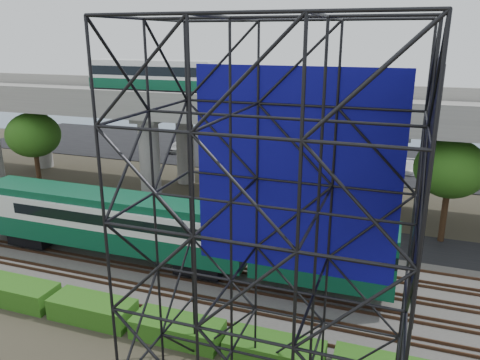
% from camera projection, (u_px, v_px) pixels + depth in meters
% --- Properties ---
extents(ground, '(140.00, 140.00, 0.00)m').
position_uv_depth(ground, '(196.00, 292.00, 27.57)').
color(ground, '#474233').
rests_on(ground, ground).
extents(ballast_bed, '(90.00, 12.00, 0.20)m').
position_uv_depth(ballast_bed, '(209.00, 275.00, 29.34)').
color(ballast_bed, slate).
rests_on(ballast_bed, ground).
extents(service_road, '(90.00, 5.00, 0.08)m').
position_uv_depth(service_road, '(251.00, 226.00, 37.01)').
color(service_road, black).
rests_on(service_road, ground).
extents(parking_lot, '(90.00, 18.00, 0.08)m').
position_uv_depth(parking_lot, '(310.00, 157.00, 58.18)').
color(parking_lot, black).
rests_on(parking_lot, ground).
extents(harbor_water, '(140.00, 40.00, 0.03)m').
position_uv_depth(harbor_water, '(336.00, 126.00, 78.00)').
color(harbor_water, slate).
rests_on(harbor_water, ground).
extents(rail_tracks, '(90.00, 9.52, 0.16)m').
position_uv_depth(rail_tracks, '(209.00, 272.00, 29.29)').
color(rail_tracks, '#472D1E').
rests_on(rail_tracks, ballast_bed).
extents(commuter_train, '(29.30, 3.06, 4.30)m').
position_uv_depth(commuter_train, '(139.00, 224.00, 30.06)').
color(commuter_train, black).
rests_on(commuter_train, rail_tracks).
extents(overpass, '(80.00, 12.00, 12.40)m').
position_uv_depth(overpass, '(263.00, 113.00, 39.82)').
color(overpass, '#9E9B93').
rests_on(overpass, ground).
extents(scaffold_tower, '(9.36, 6.36, 15.00)m').
position_uv_depth(scaffold_tower, '(273.00, 249.00, 16.01)').
color(scaffold_tower, black).
rests_on(scaffold_tower, ground).
extents(hedge_strip, '(34.60, 1.80, 1.20)m').
position_uv_depth(hedge_strip, '(177.00, 329.00, 23.21)').
color(hedge_strip, '#275413').
rests_on(hedge_strip, ground).
extents(trees, '(40.94, 16.94, 7.69)m').
position_uv_depth(trees, '(222.00, 139.00, 41.97)').
color(trees, '#382314').
rests_on(trees, ground).
extents(suv, '(5.70, 3.51, 1.47)m').
position_uv_depth(suv, '(129.00, 203.00, 39.99)').
color(suv, black).
rests_on(suv, service_road).
extents(parked_cars, '(35.88, 9.55, 1.25)m').
position_uv_depth(parked_cars, '(309.00, 153.00, 57.70)').
color(parked_cars, silver).
rests_on(parked_cars, parking_lot).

